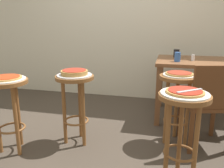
% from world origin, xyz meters
% --- Properties ---
extents(ground_plane, '(6.00, 6.00, 0.00)m').
position_xyz_m(ground_plane, '(0.00, 0.00, 0.00)').
color(ground_plane, '#42382D').
extents(back_wall, '(6.00, 0.10, 3.00)m').
position_xyz_m(back_wall, '(0.00, 1.65, 1.50)').
color(back_wall, beige).
rests_on(back_wall, ground_plane).
extents(stool_foreground, '(0.38, 0.38, 0.71)m').
position_xyz_m(stool_foreground, '(0.83, -0.41, 0.52)').
color(stool_foreground, brown).
rests_on(stool_foreground, ground_plane).
extents(serving_plate_foreground, '(0.35, 0.35, 0.01)m').
position_xyz_m(serving_plate_foreground, '(0.83, -0.41, 0.71)').
color(serving_plate_foreground, white).
rests_on(serving_plate_foreground, stool_foreground).
extents(pizza_foreground, '(0.27, 0.27, 0.02)m').
position_xyz_m(pizza_foreground, '(0.83, -0.41, 0.73)').
color(pizza_foreground, '#B78442').
rests_on(pizza_foreground, serving_plate_foreground).
extents(stool_middle, '(0.38, 0.38, 0.71)m').
position_xyz_m(stool_middle, '(-0.72, -0.34, 0.52)').
color(stool_middle, brown).
rests_on(stool_middle, ground_plane).
extents(serving_plate_middle, '(0.34, 0.34, 0.01)m').
position_xyz_m(serving_plate_middle, '(-0.72, -0.34, 0.71)').
color(serving_plate_middle, white).
rests_on(serving_plate_middle, stool_middle).
extents(pizza_middle, '(0.28, 0.28, 0.02)m').
position_xyz_m(pizza_middle, '(-0.72, -0.34, 0.73)').
color(pizza_middle, tan).
rests_on(pizza_middle, serving_plate_middle).
extents(stool_leftside, '(0.38, 0.38, 0.71)m').
position_xyz_m(stool_leftside, '(-0.19, -0.03, 0.52)').
color(stool_leftside, brown).
rests_on(stool_leftside, ground_plane).
extents(serving_plate_leftside, '(0.34, 0.34, 0.01)m').
position_xyz_m(serving_plate_leftside, '(-0.19, -0.03, 0.71)').
color(serving_plate_leftside, silver).
rests_on(serving_plate_leftside, stool_leftside).
extents(pizza_leftside, '(0.26, 0.26, 0.05)m').
position_xyz_m(pizza_leftside, '(-0.19, -0.03, 0.74)').
color(pizza_leftside, '#B78442').
rests_on(pizza_leftside, serving_plate_leftside).
extents(stool_rear, '(0.38, 0.38, 0.71)m').
position_xyz_m(stool_rear, '(0.81, 0.21, 0.52)').
color(stool_rear, brown).
rests_on(stool_rear, ground_plane).
extents(serving_plate_rear, '(0.31, 0.31, 0.01)m').
position_xyz_m(serving_plate_rear, '(0.81, 0.21, 0.71)').
color(serving_plate_rear, white).
rests_on(serving_plate_rear, stool_rear).
extents(pizza_rear, '(0.27, 0.27, 0.02)m').
position_xyz_m(pizza_rear, '(0.81, 0.21, 0.73)').
color(pizza_rear, '#B78442').
rests_on(pizza_rear, serving_plate_rear).
extents(dining_table, '(1.05, 0.80, 0.76)m').
position_xyz_m(dining_table, '(1.08, 0.93, 0.65)').
color(dining_table, brown).
rests_on(dining_table, ground_plane).
extents(cup_near_edge, '(0.07, 0.07, 0.11)m').
position_xyz_m(cup_near_edge, '(0.80, 0.74, 0.82)').
color(cup_near_edge, '#3360B2').
rests_on(cup_near_edge, dining_table).
extents(cup_far_edge, '(0.08, 0.08, 0.11)m').
position_xyz_m(cup_far_edge, '(0.79, 1.09, 0.82)').
color(cup_far_edge, black).
rests_on(cup_far_edge, dining_table).
extents(condiment_shaker, '(0.04, 0.04, 0.07)m').
position_xyz_m(condiment_shaker, '(0.98, 0.85, 0.80)').
color(condiment_shaker, white).
rests_on(condiment_shaker, dining_table).
extents(wooden_chair, '(0.49, 0.49, 0.85)m').
position_xyz_m(wooden_chair, '(1.09, 0.16, 0.47)').
color(wooden_chair, '#5B3319').
rests_on(wooden_chair, ground_plane).
extents(pizza_server_knife, '(0.19, 0.16, 0.01)m').
position_xyz_m(pizza_server_knife, '(0.86, -0.43, 0.74)').
color(pizza_server_knife, silver).
rests_on(pizza_server_knife, pizza_foreground).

